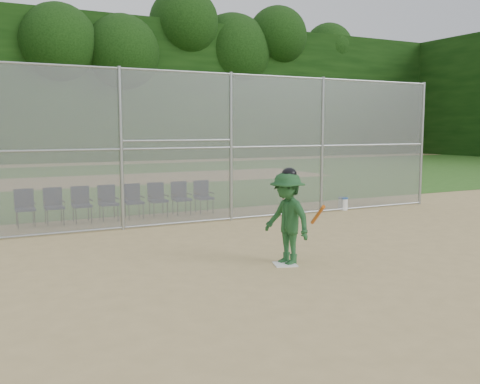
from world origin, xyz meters
name	(u,v)px	position (x,y,z in m)	size (l,w,h in m)	color
ground	(302,266)	(0.00, 0.00, 0.00)	(100.00, 100.00, 0.00)	tan
grass_strip	(94,181)	(0.00, 18.00, 0.01)	(100.00, 100.00, 0.00)	#2E611D
dirt_patch_far	(94,181)	(0.00, 18.00, 0.01)	(24.00, 24.00, 0.00)	tan
backstop_fence	(197,145)	(0.00, 5.00, 2.07)	(16.09, 0.09, 4.00)	gray
treeline	(82,69)	(0.00, 20.00, 5.50)	(81.00, 60.00, 11.00)	black
home_plate	(285,264)	(-0.23, 0.20, 0.01)	(0.41, 0.41, 0.02)	white
batter_at_plate	(287,218)	(-0.16, 0.26, 0.87)	(0.98, 1.38, 1.80)	#205027
water_cooler	(343,204)	(4.90, 5.11, 0.20)	(0.31, 0.31, 0.39)	white
spare_bats	(288,200)	(2.96, 5.22, 0.42)	(0.36, 0.25, 0.85)	#D84C14
chair_0	(25,208)	(-4.13, 6.49, 0.48)	(0.54, 0.52, 0.96)	#10173A
chair_1	(54,206)	(-3.42, 6.49, 0.48)	(0.54, 0.52, 0.96)	#10173A
chair_2	(82,205)	(-2.71, 6.49, 0.48)	(0.54, 0.52, 0.96)	#10173A
chair_3	(109,203)	(-2.00, 6.49, 0.48)	(0.54, 0.52, 0.96)	#10173A
chair_4	(134,201)	(-1.29, 6.49, 0.48)	(0.54, 0.52, 0.96)	#10173A
chair_5	(158,200)	(-0.58, 6.49, 0.48)	(0.54, 0.52, 0.96)	#10173A
chair_6	(182,198)	(0.13, 6.49, 0.48)	(0.54, 0.52, 0.96)	#10173A
chair_7	(204,197)	(0.83, 6.49, 0.48)	(0.54, 0.52, 0.96)	#10173A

